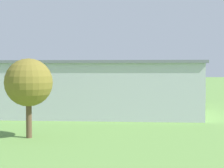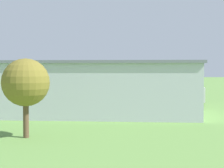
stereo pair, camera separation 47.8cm
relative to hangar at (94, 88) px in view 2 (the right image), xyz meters
The scene contains 9 objects.
ground_plane 35.16m from the hangar, 82.09° to the right, with size 400.00×400.00×0.00m, color #608C42.
hangar is the anchor object (origin of this frame).
biplane 35.90m from the hangar, 87.30° to the right, with size 9.09×6.67×3.91m.
car_silver 18.91m from the hangar, 47.14° to the right, with size 2.14×4.56×1.66m.
truck_box_grey 18.99m from the hangar, 131.49° to the right, with size 7.62×2.79×2.99m.
person_crossing_taxiway 17.56m from the hangar, 147.06° to the right, with size 0.52×0.52×1.77m.
person_by_parked_cars 16.39m from the hangar, 74.51° to the right, with size 0.54×0.54×1.75m.
tree_at_field_edge 18.18m from the hangar, 81.95° to the left, with size 4.21×4.21×6.97m.
windsock 51.06m from the hangar, 92.15° to the right, with size 1.41×1.37×5.89m.
Camera 2 is at (-14.34, 83.26, 6.03)m, focal length 58.87 mm.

